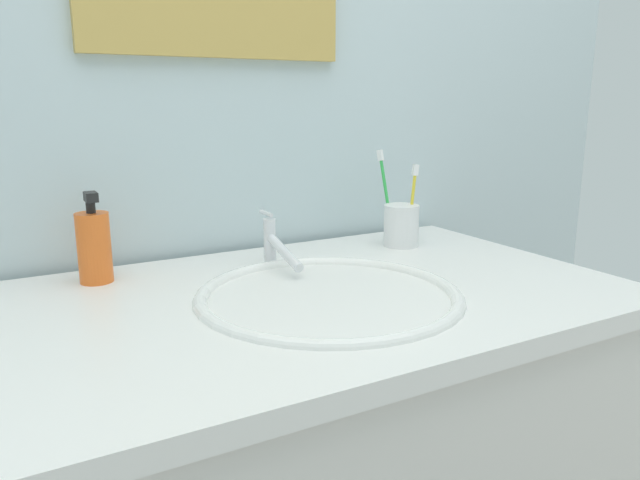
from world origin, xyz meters
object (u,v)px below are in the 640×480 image
object	(u,v)px
faucet	(276,245)
toothbrush_green	(386,190)
toothbrush_yellow	(412,198)
toothbrush_cup	(401,225)
soap_dispenser	(94,246)

from	to	relation	value
faucet	toothbrush_green	bearing A→B (deg)	12.67
toothbrush_yellow	toothbrush_green	distance (m)	0.06
faucet	toothbrush_cup	bearing A→B (deg)	4.31
toothbrush_green	toothbrush_yellow	bearing A→B (deg)	-52.58
faucet	toothbrush_yellow	size ratio (longest dim) A/B	0.96
toothbrush_cup	toothbrush_yellow	bearing A→B (deg)	-9.88
toothbrush_cup	soap_dispenser	xyz separation A→B (m)	(-0.64, 0.05, 0.02)
faucet	soap_dispenser	size ratio (longest dim) A/B	1.02
faucet	toothbrush_yellow	distance (m)	0.35
toothbrush_cup	toothbrush_green	xyz separation A→B (m)	(-0.01, 0.04, 0.07)
toothbrush_cup	toothbrush_yellow	xyz separation A→B (m)	(0.02, -0.00, 0.06)
faucet	toothbrush_yellow	bearing A→B (deg)	3.27
toothbrush_yellow	soap_dispenser	xyz separation A→B (m)	(-0.66, 0.05, -0.04)
toothbrush_yellow	toothbrush_green	size ratio (longest dim) A/B	0.85
toothbrush_cup	toothbrush_green	bearing A→B (deg)	105.70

